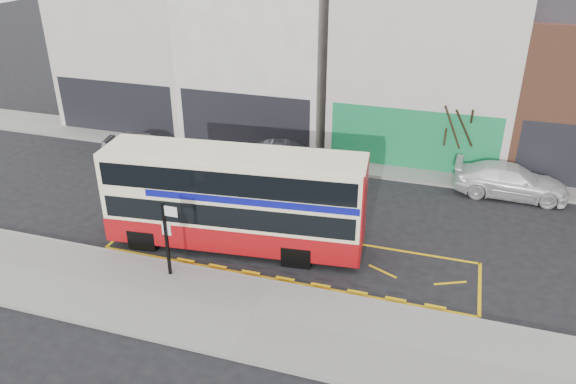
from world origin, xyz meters
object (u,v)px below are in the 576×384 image
(car_grey, at_px, (286,157))
(street_tree_right, at_px, (460,115))
(double_decker_bus, at_px, (235,199))
(car_silver, at_px, (141,145))
(bus_stop_post, at_px, (167,232))
(street_tree_left, at_px, (90,60))
(car_white, at_px, (511,181))

(car_grey, relative_size, street_tree_right, 0.96)
(double_decker_bus, bearing_deg, car_silver, 134.61)
(bus_stop_post, distance_m, street_tree_left, 18.29)
(car_white, distance_m, street_tree_left, 24.34)
(double_decker_bus, height_order, car_white, double_decker_bus)
(car_white, bearing_deg, street_tree_left, 83.33)
(bus_stop_post, height_order, car_grey, bus_stop_post)
(car_silver, distance_m, street_tree_right, 16.35)
(double_decker_bus, relative_size, car_silver, 2.47)
(street_tree_right, bearing_deg, car_white, -31.36)
(car_silver, height_order, car_white, car_white)
(bus_stop_post, relative_size, street_tree_left, 0.50)
(car_grey, bearing_deg, street_tree_right, -91.64)
(double_decker_bus, relative_size, car_grey, 2.28)
(double_decker_bus, bearing_deg, street_tree_right, 44.73)
(bus_stop_post, bearing_deg, car_grey, 83.37)
(bus_stop_post, distance_m, car_silver, 11.68)
(double_decker_bus, bearing_deg, street_tree_left, 135.62)
(bus_stop_post, height_order, street_tree_right, street_tree_right)
(car_white, xyz_separation_m, street_tree_left, (-23.96, 2.85, 3.21))
(double_decker_bus, xyz_separation_m, car_grey, (-0.35, 7.40, -1.34))
(car_grey, height_order, street_tree_right, street_tree_right)
(double_decker_bus, relative_size, street_tree_left, 1.74)
(car_silver, bearing_deg, bus_stop_post, -150.75)
(car_grey, xyz_separation_m, street_tree_left, (-13.28, 3.34, 3.21))
(bus_stop_post, xyz_separation_m, car_silver, (-6.81, 9.42, -1.19))
(car_silver, relative_size, street_tree_right, 0.89)
(double_decker_bus, xyz_separation_m, street_tree_left, (-13.63, 10.74, 1.87))
(bus_stop_post, xyz_separation_m, car_grey, (1.06, 10.11, -1.16))
(bus_stop_post, relative_size, car_silver, 0.71)
(car_silver, relative_size, car_white, 0.80)
(bus_stop_post, relative_size, car_white, 0.57)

